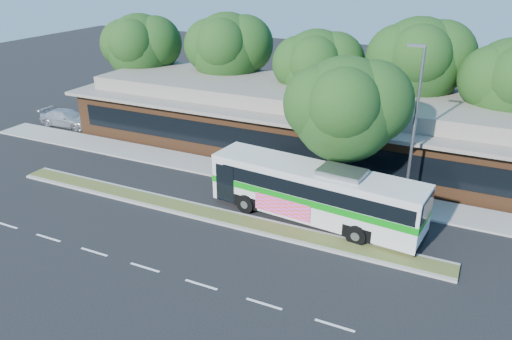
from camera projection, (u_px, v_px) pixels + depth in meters
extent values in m
plane|color=black|center=(202.00, 219.00, 26.92)|extent=(120.00, 120.00, 0.00)
cube|color=#485122|center=(208.00, 213.00, 27.38)|extent=(26.00, 1.10, 0.15)
cube|color=gray|center=(253.00, 175.00, 32.19)|extent=(44.00, 2.60, 0.12)
cube|color=black|center=(81.00, 123.00, 42.31)|extent=(14.00, 12.00, 0.01)
cube|color=#54301A|center=(292.00, 123.00, 37.04)|extent=(32.00, 10.00, 3.20)
cube|color=gray|center=(293.00, 101.00, 36.36)|extent=(33.20, 11.20, 0.24)
cube|color=gray|center=(293.00, 93.00, 36.11)|extent=(30.00, 8.00, 1.00)
cube|color=black|center=(264.00, 143.00, 32.84)|extent=(30.00, 0.06, 1.60)
cylinder|color=slate|center=(414.00, 133.00, 26.29)|extent=(0.16, 0.16, 9.00)
cube|color=slate|center=(417.00, 46.00, 24.66)|extent=(0.90, 0.18, 0.14)
cylinder|color=black|center=(144.00, 90.00, 44.47)|extent=(0.44, 0.44, 3.99)
sphere|color=#143712|center=(140.00, 48.00, 42.99)|extent=(5.80, 5.80, 5.80)
sphere|color=#143712|center=(155.00, 43.00, 42.65)|extent=(4.52, 4.52, 4.52)
cylinder|color=black|center=(228.00, 97.00, 42.09)|extent=(0.44, 0.44, 4.20)
sphere|color=#143712|center=(227.00, 50.00, 40.54)|extent=(6.00, 6.00, 6.00)
sphere|color=#143712|center=(245.00, 44.00, 40.19)|extent=(4.68, 4.68, 4.68)
cylinder|color=black|center=(314.00, 114.00, 38.19)|extent=(0.44, 0.44, 3.78)
sphere|color=#143712|center=(316.00, 68.00, 36.77)|extent=(5.60, 5.60, 5.60)
sphere|color=#143712|center=(335.00, 62.00, 36.44)|extent=(4.37, 4.37, 4.37)
cylinder|color=black|center=(410.00, 119.00, 36.12)|extent=(0.44, 0.44, 4.41)
sphere|color=#143712|center=(417.00, 62.00, 34.50)|extent=(6.20, 6.20, 6.20)
sphere|color=#143712|center=(440.00, 56.00, 34.14)|extent=(4.84, 4.84, 4.84)
cylinder|color=black|center=(500.00, 139.00, 33.02)|extent=(0.44, 0.44, 3.86)
sphere|color=#143712|center=(511.00, 84.00, 31.56)|extent=(5.80, 5.80, 5.80)
cube|color=silver|center=(315.00, 192.00, 26.26)|extent=(11.70, 3.65, 2.65)
cube|color=black|center=(320.00, 184.00, 25.91)|extent=(10.79, 3.60, 0.79)
cube|color=silver|center=(316.00, 171.00, 25.77)|extent=(11.72, 3.67, 0.25)
cube|color=#057C0F|center=(315.00, 193.00, 26.29)|extent=(11.77, 3.71, 0.36)
cube|color=black|center=(225.00, 164.00, 28.90)|extent=(0.28, 2.15, 1.64)
cube|color=black|center=(428.00, 208.00, 23.23)|extent=(0.27, 2.00, 1.06)
cube|color=#E043E4|center=(282.00, 207.00, 26.15)|extent=(3.25, 0.39, 0.96)
cube|color=slate|center=(342.00, 172.00, 24.98)|extent=(2.45, 1.77, 0.29)
cylinder|color=black|center=(246.00, 204.00, 27.47)|extent=(1.09, 0.45, 1.06)
cylinder|color=black|center=(268.00, 188.00, 29.35)|extent=(1.09, 0.45, 1.06)
cylinder|color=black|center=(356.00, 235.00, 24.38)|extent=(1.09, 0.45, 1.06)
cylinder|color=black|center=(373.00, 215.00, 26.26)|extent=(1.09, 0.45, 1.06)
imported|color=silver|center=(67.00, 118.00, 41.24)|extent=(4.85, 2.18, 1.38)
cylinder|color=black|center=(340.00, 171.00, 28.18)|extent=(0.44, 0.44, 3.78)
sphere|color=#143712|center=(345.00, 110.00, 26.74)|extent=(5.73, 5.73, 5.73)
sphere|color=#143712|center=(371.00, 102.00, 26.41)|extent=(4.47, 4.47, 4.47)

